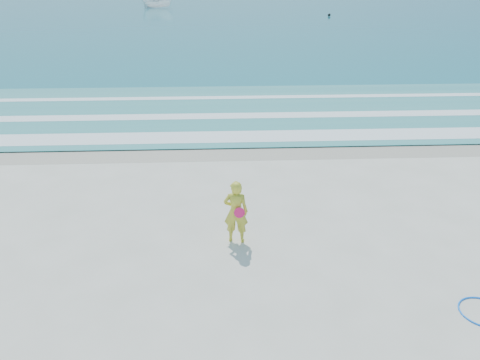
{
  "coord_description": "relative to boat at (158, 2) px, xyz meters",
  "views": [
    {
      "loc": [
        -0.71,
        -7.91,
        6.54
      ],
      "look_at": [
        -0.15,
        4.0,
        1.0
      ],
      "focal_mm": 35.0,
      "sensor_mm": 36.0,
      "label": 1
    }
  ],
  "objects": [
    {
      "name": "shallow",
      "position": [
        10.08,
        -57.64,
        -0.95
      ],
      "size": [
        400.0,
        10.0,
        0.01
      ],
      "primitive_type": "cube",
      "color": "#59B7AD",
      "rests_on": "ocean"
    },
    {
      "name": "foam_near",
      "position": [
        10.08,
        -61.34,
        -0.95
      ],
      "size": [
        400.0,
        1.4,
        0.01
      ],
      "primitive_type": "cube",
      "color": "white",
      "rests_on": "shallow"
    },
    {
      "name": "woman",
      "position": [
        9.75,
        -69.22,
        -0.15
      ],
      "size": [
        0.67,
        0.49,
        1.7
      ],
      "color": "gold",
      "rests_on": "ground"
    },
    {
      "name": "foam_far",
      "position": [
        10.08,
        -55.14,
        -0.95
      ],
      "size": [
        400.0,
        0.6,
        0.01
      ],
      "primitive_type": "cube",
      "color": "white",
      "rests_on": "shallow"
    },
    {
      "name": "buoy",
      "position": [
        24.48,
        -13.81,
        -0.77
      ],
      "size": [
        0.38,
        0.38,
        0.38
      ],
      "primitive_type": "sphere",
      "color": "black",
      "rests_on": "ocean"
    },
    {
      "name": "ground",
      "position": [
        10.08,
        -71.64,
        -1.0
      ],
      "size": [
        400.0,
        400.0,
        0.0
      ],
      "primitive_type": "plane",
      "color": "silver",
      "rests_on": "ground"
    },
    {
      "name": "foam_mid",
      "position": [
        10.08,
        -58.44,
        -0.95
      ],
      "size": [
        400.0,
        0.9,
        0.01
      ],
      "primitive_type": "cube",
      "color": "white",
      "rests_on": "shallow"
    },
    {
      "name": "boat",
      "position": [
        0.0,
        0.0,
        0.0
      ],
      "size": [
        5.05,
        2.12,
        1.92
      ],
      "primitive_type": "imported",
      "rotation": [
        0.0,
        0.0,
        1.52
      ],
      "color": "white",
      "rests_on": "ocean"
    },
    {
      "name": "wet_sand",
      "position": [
        10.08,
        -62.64,
        -1.0
      ],
      "size": [
        400.0,
        2.4,
        0.0
      ],
      "primitive_type": "cube",
      "color": "#B2A893",
      "rests_on": "ground"
    }
  ]
}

